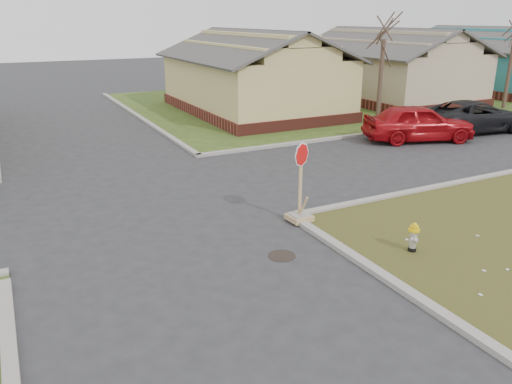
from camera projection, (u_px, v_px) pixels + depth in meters
name	position (u px, v px, depth m)	size (l,w,h in m)	color
ground	(185.00, 267.00, 11.11)	(120.00, 120.00, 0.00)	#2A2A2D
verge_far_right	(393.00, 95.00, 35.67)	(37.00, 19.00, 0.05)	#304217
curbs	(130.00, 199.00, 15.31)	(80.00, 40.00, 0.12)	gray
manhole	(282.00, 256.00, 11.63)	(0.64, 0.64, 0.01)	black
side_house_yellow	(253.00, 74.00, 28.54)	(7.60, 11.60, 4.70)	maroon
side_house_tan	(388.00, 67.00, 32.83)	(7.60, 11.60, 4.70)	maroon
side_house_teal	(492.00, 61.00, 37.13)	(7.60, 11.60, 4.70)	maroon
tree_mid_right	(380.00, 83.00, 24.98)	(0.22, 0.22, 4.20)	#3A2C21
tree_far_right	(510.00, 68.00, 29.43)	(0.22, 0.22, 4.76)	#3A2C21
fire_hydrant	(413.00, 236.00, 11.65)	(0.27, 0.27, 0.72)	black
stop_sign	(300.00, 204.00, 13.41)	(0.62, 0.60, 2.17)	#9F8256
red_sedan	(419.00, 123.00, 22.21)	(1.95, 4.84, 1.65)	#A10B11
dark_pickup	(474.00, 116.00, 24.05)	(2.49, 5.40, 1.50)	black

